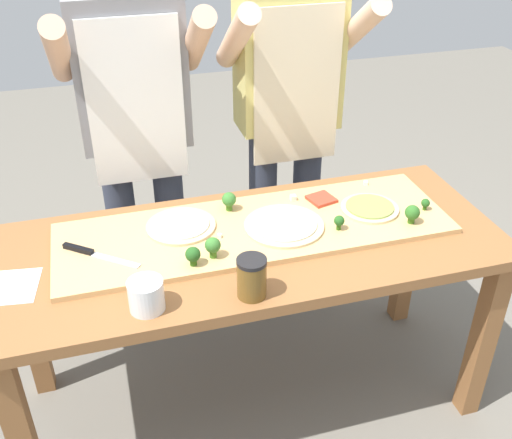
% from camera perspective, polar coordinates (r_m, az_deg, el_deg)
% --- Properties ---
extents(ground_plane, '(8.00, 8.00, 0.00)m').
position_cam_1_polar(ground_plane, '(2.49, -0.41, -16.51)').
color(ground_plane, '#6B665B').
extents(prep_table, '(1.70, 0.69, 0.75)m').
position_cam_1_polar(prep_table, '(2.05, -0.48, -4.53)').
color(prep_table, brown).
rests_on(prep_table, ground).
extents(cutting_board, '(1.34, 0.42, 0.02)m').
position_cam_1_polar(cutting_board, '(2.04, -0.06, -0.88)').
color(cutting_board, tan).
rests_on(cutting_board, prep_table).
extents(chefs_knife, '(0.23, 0.19, 0.02)m').
position_cam_1_polar(chefs_knife, '(1.96, -15.55, -3.05)').
color(chefs_knife, '#B7BABF').
rests_on(chefs_knife, cutting_board).
extents(pizza_whole_white_garlic, '(0.24, 0.24, 0.02)m').
position_cam_1_polar(pizza_whole_white_garlic, '(2.04, -7.19, -0.57)').
color(pizza_whole_white_garlic, beige).
rests_on(pizza_whole_white_garlic, cutting_board).
extents(pizza_whole_cheese_artichoke, '(0.27, 0.27, 0.02)m').
position_cam_1_polar(pizza_whole_cheese_artichoke, '(2.03, 2.69, -0.53)').
color(pizza_whole_cheese_artichoke, beige).
rests_on(pizza_whole_cheese_artichoke, cutting_board).
extents(pizza_whole_pesto_green, '(0.21, 0.21, 0.02)m').
position_cam_1_polar(pizza_whole_pesto_green, '(2.16, 10.80, 1.11)').
color(pizza_whole_pesto_green, beige).
rests_on(pizza_whole_pesto_green, cutting_board).
extents(pizza_slice_center, '(0.11, 0.11, 0.01)m').
position_cam_1_polar(pizza_slice_center, '(2.19, 6.26, 1.95)').
color(pizza_slice_center, '#BC3D28').
rests_on(pizza_slice_center, cutting_board).
extents(broccoli_floret_front_mid, '(0.05, 0.05, 0.07)m').
position_cam_1_polar(broccoli_floret_front_mid, '(1.86, -4.15, -2.53)').
color(broccoli_floret_front_mid, '#3F7220').
rests_on(broccoli_floret_front_mid, cutting_board).
extents(broccoli_floret_back_left, '(0.05, 0.05, 0.07)m').
position_cam_1_polar(broccoli_floret_back_left, '(2.10, -2.59, 1.87)').
color(broccoli_floret_back_left, '#3F7220').
rests_on(broccoli_floret_back_left, cutting_board).
extents(broccoli_floret_center_left, '(0.03, 0.03, 0.04)m').
position_cam_1_polar(broccoli_floret_center_left, '(2.20, 15.87, 1.49)').
color(broccoli_floret_center_left, '#2C5915').
rests_on(broccoli_floret_center_left, cutting_board).
extents(broccoli_floret_front_right, '(0.04, 0.04, 0.05)m').
position_cam_1_polar(broccoli_floret_front_right, '(2.02, 7.95, -0.17)').
color(broccoli_floret_front_right, '#2C5915').
rests_on(broccoli_floret_front_right, cutting_board).
extents(broccoli_floret_front_left, '(0.05, 0.05, 0.07)m').
position_cam_1_polar(broccoli_floret_front_left, '(2.10, 14.70, 0.60)').
color(broccoli_floret_front_left, '#366618').
rests_on(broccoli_floret_front_left, cutting_board).
extents(broccoli_floret_back_right, '(0.05, 0.05, 0.06)m').
position_cam_1_polar(broccoli_floret_back_right, '(1.84, -6.04, -3.39)').
color(broccoli_floret_back_right, '#2C5915').
rests_on(broccoli_floret_back_right, cutting_board).
extents(cheese_crumble_a, '(0.02, 0.02, 0.02)m').
position_cam_1_polar(cheese_crumble_a, '(2.18, 3.57, 2.09)').
color(cheese_crumble_a, white).
rests_on(cheese_crumble_a, cutting_board).
extents(cheese_crumble_b, '(0.02, 0.02, 0.01)m').
position_cam_1_polar(cheese_crumble_b, '(2.32, 10.42, 3.45)').
color(cheese_crumble_b, white).
rests_on(cheese_crumble_b, cutting_board).
extents(cheese_crumble_c, '(0.02, 0.02, 0.01)m').
position_cam_1_polar(cheese_crumble_c, '(1.97, -3.50, -1.56)').
color(cheese_crumble_c, white).
rests_on(cheese_crumble_c, cutting_board).
extents(flour_cup, '(0.10, 0.10, 0.09)m').
position_cam_1_polar(flour_cup, '(1.72, -10.42, -7.28)').
color(flour_cup, white).
rests_on(flour_cup, prep_table).
extents(sauce_jar, '(0.09, 0.09, 0.13)m').
position_cam_1_polar(sauce_jar, '(1.73, -0.41, -5.55)').
color(sauce_jar, brown).
rests_on(sauce_jar, prep_table).
extents(recipe_note, '(0.15, 0.19, 0.00)m').
position_cam_1_polar(recipe_note, '(1.93, -21.98, -5.95)').
color(recipe_note, white).
rests_on(recipe_note, prep_table).
extents(cook_left, '(0.54, 0.39, 1.67)m').
position_cam_1_polar(cook_left, '(2.32, -11.42, 9.41)').
color(cook_left, '#333847').
rests_on(cook_left, ground).
extents(cook_right, '(0.54, 0.39, 1.67)m').
position_cam_1_polar(cook_right, '(2.43, 3.08, 11.09)').
color(cook_right, '#333847').
rests_on(cook_right, ground).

